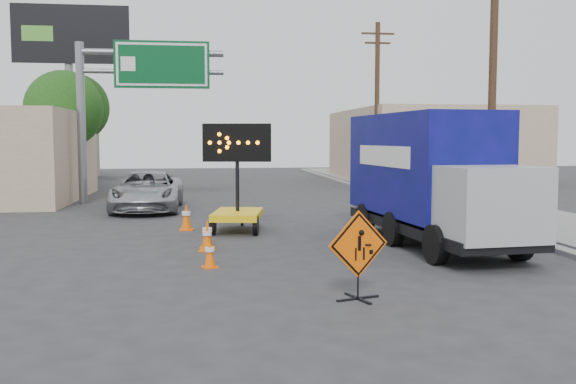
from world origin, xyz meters
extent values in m
plane|color=#2D2D30|center=(0.00, 0.00, 0.00)|extent=(100.00, 100.00, 0.00)
cube|color=gray|center=(7.20, 15.00, 0.06)|extent=(0.40, 60.00, 0.12)
cube|color=gray|center=(9.50, 15.00, 0.07)|extent=(4.00, 60.00, 0.15)
cube|color=#C3AF8D|center=(13.00, 30.00, 2.30)|extent=(10.00, 14.00, 4.60)
cylinder|color=slate|center=(-6.50, 18.00, 3.40)|extent=(0.36, 0.36, 6.80)
cylinder|color=slate|center=(-3.50, 18.00, 6.40)|extent=(6.00, 0.28, 0.28)
cylinder|color=slate|center=(-3.50, 18.00, 5.60)|extent=(6.00, 0.20, 0.20)
cube|color=#05461E|center=(-3.10, 17.88, 5.90)|extent=(4.00, 0.10, 2.00)
cube|color=silver|center=(-3.10, 17.81, 5.90)|extent=(3.80, 0.01, 1.80)
cylinder|color=slate|center=(-8.50, 26.00, 4.50)|extent=(0.44, 0.44, 9.00)
cube|color=silver|center=(-8.30, 25.85, 8.30)|extent=(6.00, 0.25, 3.00)
cube|color=black|center=(-8.30, 25.70, 8.30)|extent=(6.10, 0.04, 3.10)
cylinder|color=#4B3220|center=(8.00, 10.00, 4.50)|extent=(0.26, 0.26, 9.00)
cylinder|color=#4B3220|center=(8.00, 24.00, 4.50)|extent=(0.26, 0.26, 9.00)
cube|color=#4B3220|center=(8.00, 24.00, 8.40)|extent=(1.80, 0.10, 0.10)
cube|color=#4B3220|center=(8.00, 24.00, 7.90)|extent=(1.40, 0.10, 0.10)
cylinder|color=#4B3220|center=(-8.00, 22.00, 1.62)|extent=(0.28, 0.28, 3.25)
sphere|color=#184714|center=(-8.00, 22.00, 4.18)|extent=(3.71, 3.71, 3.71)
cylinder|color=#4B3220|center=(-9.00, 30.00, 1.79)|extent=(0.28, 0.28, 3.58)
sphere|color=#184714|center=(-9.00, 30.00, 4.61)|extent=(4.10, 4.10, 4.10)
cube|color=black|center=(1.18, 0.53, 0.02)|extent=(0.81, 0.30, 0.04)
cube|color=black|center=(1.18, 0.53, 0.02)|extent=(0.30, 0.81, 0.04)
cylinder|color=black|center=(1.18, 0.53, 0.32)|extent=(0.03, 0.03, 0.64)
cube|color=#FF6005|center=(1.18, 0.53, 0.97)|extent=(1.13, 0.37, 1.17)
cube|color=black|center=(1.18, 0.53, 0.97)|extent=(1.05, 0.33, 1.09)
cube|color=yellow|center=(-0.43, 8.97, 0.51)|extent=(1.73, 2.46, 0.20)
cylinder|color=black|center=(-0.43, 8.97, 1.81)|extent=(0.11, 0.11, 2.48)
cube|color=black|center=(-0.43, 8.97, 2.65)|extent=(2.02, 0.47, 1.13)
imported|color=#B0B3B8|center=(-3.56, 14.99, 0.76)|extent=(2.61, 5.49, 1.51)
cube|color=black|center=(4.45, 5.70, 0.53)|extent=(2.75, 7.29, 0.27)
cube|color=#060E4D|center=(4.45, 6.41, 2.09)|extent=(2.70, 5.70, 2.67)
cube|color=#9EA0A5|center=(4.45, 2.85, 1.38)|extent=(2.18, 1.78, 1.60)
cube|color=#FF6005|center=(-1.33, 3.62, 0.01)|extent=(0.40, 0.40, 0.03)
cone|color=#FF6005|center=(-1.33, 3.62, 0.33)|extent=(0.25, 0.25, 0.60)
cylinder|color=silver|center=(-1.33, 3.62, 0.40)|extent=(0.20, 0.20, 0.09)
cube|color=#FF6005|center=(-1.36, 5.66, 0.01)|extent=(0.45, 0.45, 0.03)
cone|color=#FF6005|center=(-1.36, 5.66, 0.37)|extent=(0.28, 0.28, 0.67)
cylinder|color=silver|center=(-1.36, 5.66, 0.45)|extent=(0.23, 0.23, 0.10)
cube|color=#FF6005|center=(-1.36, 6.08, 0.02)|extent=(0.43, 0.43, 0.03)
cone|color=#FF6005|center=(-1.36, 6.08, 0.39)|extent=(0.30, 0.30, 0.72)
cylinder|color=silver|center=(-1.36, 6.08, 0.48)|extent=(0.24, 0.24, 0.11)
cube|color=#FF6005|center=(-1.96, 9.43, 0.02)|extent=(0.46, 0.46, 0.03)
cone|color=#FF6005|center=(-1.96, 9.43, 0.42)|extent=(0.32, 0.32, 0.78)
cylinder|color=silver|center=(-1.96, 9.43, 0.51)|extent=(0.26, 0.26, 0.11)
camera|label=1|loc=(-1.47, -10.12, 2.79)|focal=40.00mm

